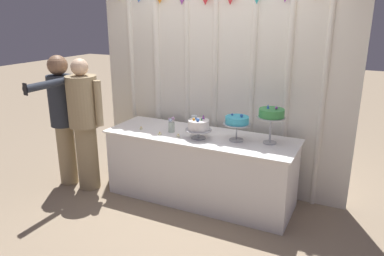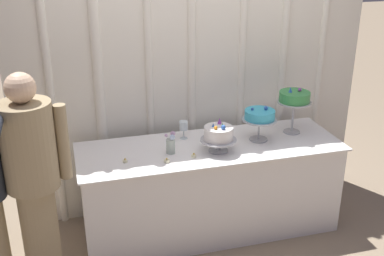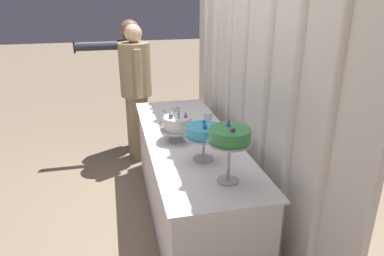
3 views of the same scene
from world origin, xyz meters
The scene contains 13 objects.
ground_plane centered at (0.00, 0.00, 0.00)m, with size 24.00×24.00×0.00m, color gray.
draped_curtain centered at (-0.02, 0.58, 1.36)m, with size 3.10×0.15×2.59m.
cake_table centered at (0.00, 0.10, 0.39)m, with size 2.14×0.72×0.78m.
cake_display_leftmost centered at (0.03, -0.01, 0.92)m, with size 0.28×0.28×0.25m.
cake_display_center centered at (0.42, 0.11, 0.99)m, with size 0.29×0.29×0.30m.
cake_display_rightmost centered at (0.76, 0.18, 1.08)m, with size 0.28×0.28×0.41m.
wine_glass centered at (-0.17, 0.30, 0.89)m, with size 0.07×0.07×0.15m.
flower_vase centered at (-0.34, 0.05, 0.86)m, with size 0.08×0.09×0.18m.
tealight_far_left centered at (-0.71, -0.01, 0.79)m, with size 0.04×0.04×0.03m.
tealight_near_left centered at (-0.40, -0.09, 0.79)m, with size 0.04×0.04×0.04m.
tealight_near_right centered at (-0.19, -0.06, 0.79)m, with size 0.04×0.04×0.04m.
guest_man_dark_suit centered at (-1.35, -0.23, 0.86)m, with size 0.52×0.38×1.58m.
guest_girl_blue_dress centered at (-1.67, -0.25, 0.91)m, with size 0.42×0.83×1.61m.
Camera 3 is at (2.67, -0.49, 1.93)m, focal length 33.43 mm.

